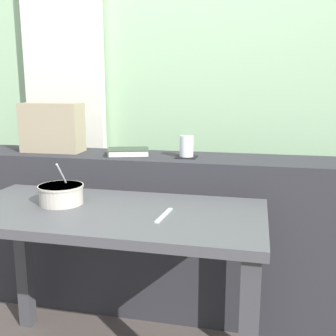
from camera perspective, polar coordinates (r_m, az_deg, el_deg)
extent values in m
cube|color=#9EC699|center=(2.67, 2.41, 16.53)|extent=(4.80, 0.08, 2.80)
cube|color=silver|center=(2.83, -14.77, 12.84)|extent=(0.56, 0.06, 2.50)
cube|color=#2D2D33|center=(2.11, -1.29, -9.30)|extent=(2.80, 0.35, 0.83)
cube|color=#414145|center=(2.09, -20.06, -12.53)|extent=(0.06, 0.06, 0.67)
cube|color=#414145|center=(1.79, 11.84, -16.25)|extent=(0.06, 0.06, 0.67)
cube|color=#4C4C51|center=(1.54, -8.48, -6.56)|extent=(1.18, 0.56, 0.03)
cube|color=black|center=(1.95, 2.67, 1.61)|extent=(0.10, 0.10, 0.00)
cylinder|color=white|center=(1.95, 2.68, 3.18)|extent=(0.07, 0.07, 0.10)
cylinder|color=#CC4C38|center=(1.95, 2.68, 2.87)|extent=(0.06, 0.06, 0.08)
cube|color=#334233|center=(2.03, -5.68, 1.91)|extent=(0.24, 0.21, 0.00)
cube|color=silver|center=(2.03, -5.69, 2.32)|extent=(0.23, 0.20, 0.03)
cube|color=#334233|center=(2.03, -5.69, 2.74)|extent=(0.24, 0.21, 0.00)
cube|color=#334233|center=(2.03, -8.55, 2.27)|extent=(0.05, 0.15, 0.03)
cube|color=tan|center=(2.21, -16.34, 5.62)|extent=(0.32, 0.15, 0.26)
cylinder|color=#BCB7A8|center=(1.63, -15.15, -3.71)|extent=(0.17, 0.17, 0.08)
cylinder|color=#BCB7A8|center=(1.63, -15.21, -2.54)|extent=(0.18, 0.18, 0.01)
cylinder|color=brown|center=(1.64, -15.14, -3.87)|extent=(0.15, 0.15, 0.06)
cylinder|color=silver|center=(1.64, -14.83, -1.43)|extent=(0.01, 0.11, 0.14)
ellipsoid|color=silver|center=(1.67, -14.43, -2.82)|extent=(0.03, 0.05, 0.01)
cube|color=silver|center=(1.44, -0.59, -6.83)|extent=(0.03, 0.17, 0.01)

